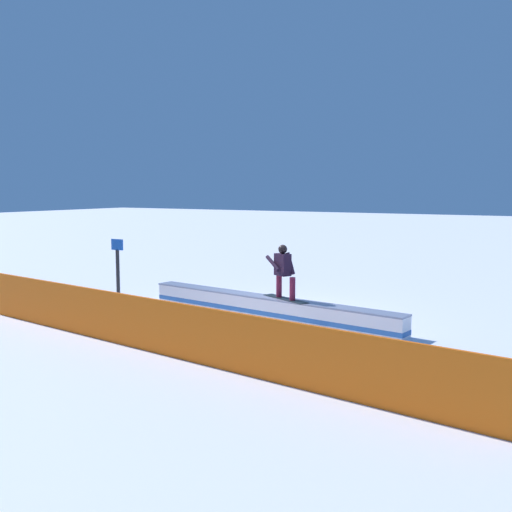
% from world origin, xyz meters
% --- Properties ---
extents(ground_plane, '(120.00, 120.00, 0.00)m').
position_xyz_m(ground_plane, '(0.00, 0.00, 0.00)').
color(ground_plane, white).
extents(grind_box, '(7.42, 1.55, 0.50)m').
position_xyz_m(grind_box, '(0.00, 0.00, 0.23)').
color(grind_box, white).
rests_on(grind_box, ground_plane).
extents(snowboarder, '(1.47, 0.89, 1.32)m').
position_xyz_m(snowboarder, '(-0.46, 0.04, 1.21)').
color(snowboarder, black).
rests_on(snowboarder, grind_box).
extents(safety_fence, '(13.08, 1.95, 1.06)m').
position_xyz_m(safety_fence, '(0.00, 4.07, 0.53)').
color(safety_fence, orange).
rests_on(safety_fence, ground_plane).
extents(trail_marker, '(0.40, 0.10, 1.78)m').
position_xyz_m(trail_marker, '(4.44, 0.56, 0.96)').
color(trail_marker, '#262628').
rests_on(trail_marker, ground_plane).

